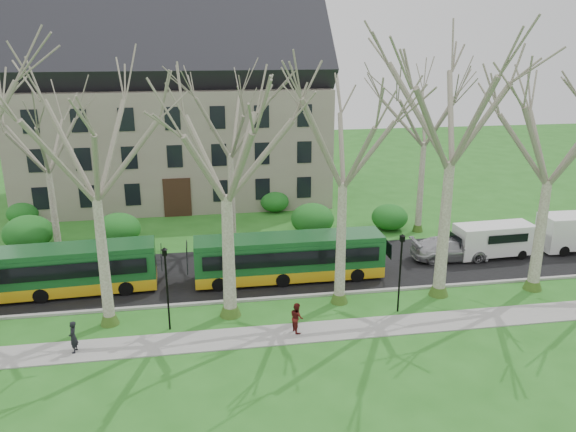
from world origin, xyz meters
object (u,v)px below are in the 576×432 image
object	(u,v)px
bus_follow	(289,257)
sedan	(450,249)
bus_lead	(53,271)
van_a	(493,241)
pedestrian_a	(73,337)
pedestrian_b	(297,317)

from	to	relation	value
bus_follow	sedan	world-z (taller)	bus_follow
bus_follow	bus_lead	bearing A→B (deg)	179.64
sedan	van_a	bearing A→B (deg)	-87.58
van_a	pedestrian_a	xyz separation A→B (m)	(-25.16, -7.95, -0.34)
sedan	pedestrian_b	world-z (taller)	pedestrian_b
bus_lead	sedan	xyz separation A→B (m)	(24.43, 1.26, -0.67)
van_a	pedestrian_b	xyz separation A→B (m)	(-14.62, -7.74, -0.35)
pedestrian_a	pedestrian_b	distance (m)	10.54
bus_lead	pedestrian_b	world-z (taller)	bus_lead
sedan	van_a	size ratio (longest dim) A/B	1.00
bus_follow	pedestrian_a	distance (m)	13.02
pedestrian_b	sedan	bearing A→B (deg)	-70.68
van_a	sedan	bearing A→B (deg)	177.56
bus_follow	pedestrian_a	size ratio (longest dim) A/B	7.25
bus_lead	pedestrian_b	distance (m)	14.39
bus_lead	van_a	xyz separation A→B (m)	(27.45, 1.26, -0.30)
bus_lead	sedan	bearing A→B (deg)	-0.00
sedan	pedestrian_b	distance (m)	13.95
van_a	bus_follow	bearing A→B (deg)	-176.83
sedan	pedestrian_b	bearing A→B (deg)	126.10
pedestrian_a	pedestrian_b	size ratio (longest dim) A/B	1.01
bus_follow	pedestrian_b	bearing A→B (deg)	-95.97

